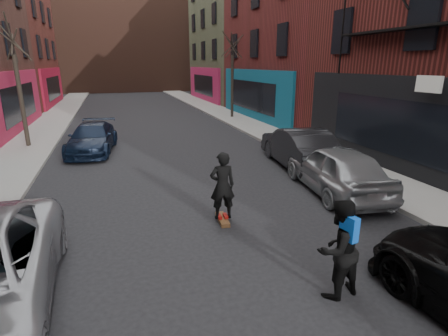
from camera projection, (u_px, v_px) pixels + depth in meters
sidewalk_left at (59, 114)px, 27.72m from camera, size 2.50×84.00×0.13m
sidewalk_right at (211, 108)px, 31.36m from camera, size 2.50×84.00×0.13m
building_far at (122, 42)px, 51.28m from camera, size 40.00×10.00×14.00m
tree_left_far at (17, 75)px, 15.83m from camera, size 2.00×2.00×6.50m
tree_right_far at (232, 69)px, 24.88m from camera, size 2.00×2.00×6.80m
parked_left_end at (92, 138)px, 15.85m from camera, size 2.42×4.68×1.30m
parked_right_far at (336, 169)px, 10.80m from camera, size 2.34×4.68×1.53m
parked_right_end at (298, 147)px, 13.65m from camera, size 2.18×4.86×1.55m
skateboard at (222, 219)px, 8.98m from camera, size 0.28×0.82×0.10m
skateboarder at (222, 186)px, 8.71m from camera, size 0.67×0.47×1.74m
pedestrian at (338, 249)px, 5.90m from camera, size 0.97×0.81×1.77m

